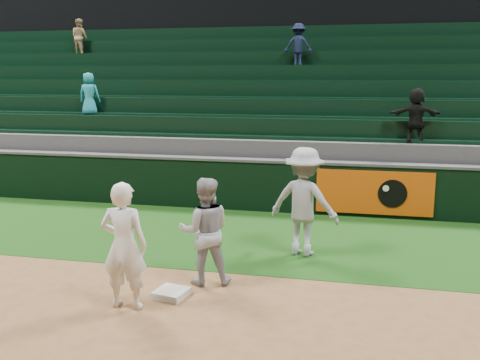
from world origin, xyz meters
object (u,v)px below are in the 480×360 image
first_baseman (124,246)px  baserunner (205,231)px  first_base (171,293)px  base_coach (304,202)px

first_baseman → baserunner: (0.84, 1.10, -0.06)m
first_base → first_baseman: 1.09m
first_base → base_coach: 3.02m
first_baseman → base_coach: 3.55m
first_baseman → baserunner: first_baseman is taller
first_base → baserunner: bearing=60.6°
first_base → first_baseman: (-0.49, -0.49, 0.85)m
first_base → baserunner: size_ratio=0.26×
first_base → baserunner: baserunner is taller
baserunner → first_base: bearing=43.3°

